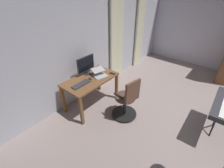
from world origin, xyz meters
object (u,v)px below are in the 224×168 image
Objects in this scene: piano_keyboard at (224,105)px; computer_monitor at (86,64)px; computer_keyboard at (81,84)px; laptop at (100,74)px; cell_phone_face_up at (112,74)px; computer_mouse at (90,79)px; desk at (91,83)px; office_chair at (127,100)px.

computer_monitor is at bearing -74.20° from piano_keyboard.
computer_keyboard is 2.77m from piano_keyboard.
cell_phone_face_up is at bearing 164.04° from laptop.
computer_mouse is 0.09× the size of piano_keyboard.
computer_keyboard is (0.30, 0.04, 0.12)m from desk.
computer_monitor is at bearing -116.22° from computer_mouse.
laptop is (-0.53, 0.04, 0.04)m from computer_keyboard.
desk is at bearing -1.94° from laptop.
laptop is (-0.04, -0.82, 0.34)m from office_chair.
computer_monitor is 1.14× the size of computer_keyboard.
laptop reaches higher than piano_keyboard.
laptop reaches higher than desk.
computer_mouse is 0.69× the size of cell_phone_face_up.
computer_monitor is (0.08, -1.13, 0.53)m from office_chair.
desk is 8.70× the size of cell_phone_face_up.
laptop is at bearing 167.94° from computer_mouse.
computer_mouse is (0.02, 0.03, 0.12)m from desk.
piano_keyboard is at bearing 123.63° from laptop.
computer_monitor is 0.45× the size of piano_keyboard.
office_chair is at bearing 94.04° from computer_monitor.
cell_phone_face_up is 2.30m from piano_keyboard.
computer_monitor is 0.38m from laptop.
cell_phone_face_up is at bearing -79.80° from piano_keyboard.
office_chair is at bearing 101.83° from desk.
laptop is 0.32m from cell_phone_face_up.
computer_monitor reaches higher than laptop.
office_chair reaches higher than computer_mouse.
office_chair is 2.35× the size of computer_keyboard.
laptop is at bearing -42.29° from cell_phone_face_up.
computer_keyboard reaches higher than piano_keyboard.
piano_keyboard is (-0.86, 2.73, -0.29)m from computer_monitor.
office_chair is at bearing 103.88° from laptop.
computer_mouse is 2.66m from piano_keyboard.
office_chair is 9.97× the size of computer_mouse.
piano_keyboard reaches higher than cell_phone_face_up.
computer_keyboard is 0.82m from cell_phone_face_up.
piano_keyboard is (-0.78, 1.60, 0.24)m from office_chair.
computer_mouse reaches higher than computer_keyboard.
computer_monitor reaches higher than office_chair.
computer_monitor is 0.36m from computer_mouse.
computer_monitor is at bearing -115.48° from desk.
computer_mouse is at bearing -177.77° from computer_keyboard.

